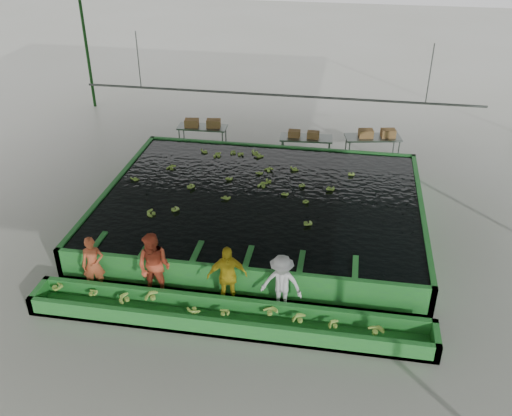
% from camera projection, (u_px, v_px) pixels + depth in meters
% --- Properties ---
extents(ground, '(80.00, 80.00, 0.00)m').
position_uv_depth(ground, '(253.00, 245.00, 17.09)').
color(ground, gray).
rests_on(ground, ground).
extents(shed_roof, '(20.00, 22.00, 0.04)m').
position_uv_depth(shed_roof, '(253.00, 82.00, 14.60)').
color(shed_roof, gray).
rests_on(shed_roof, shed_posts).
extents(shed_posts, '(20.00, 22.00, 5.00)m').
position_uv_depth(shed_posts, '(253.00, 170.00, 15.84)').
color(shed_posts, '#113A11').
rests_on(shed_posts, ground).
extents(flotation_tank, '(10.00, 8.00, 0.90)m').
position_uv_depth(flotation_tank, '(261.00, 208.00, 18.14)').
color(flotation_tank, '#267C2E').
rests_on(flotation_tank, ground).
extents(tank_water, '(9.70, 7.70, 0.00)m').
position_uv_depth(tank_water, '(261.00, 197.00, 17.94)').
color(tank_water, black).
rests_on(tank_water, flotation_tank).
extents(sorting_trough, '(10.00, 1.00, 0.50)m').
position_uv_depth(sorting_trough, '(227.00, 317.00, 13.88)').
color(sorting_trough, '#267C2E').
rests_on(sorting_trough, ground).
extents(cableway_rail, '(0.08, 0.08, 14.00)m').
position_uv_depth(cableway_rail, '(278.00, 95.00, 19.86)').
color(cableway_rail, '#59605B').
rests_on(cableway_rail, shed_roof).
extents(rail_hanger_left, '(0.04, 0.04, 2.00)m').
position_uv_depth(rail_hanger_left, '(138.00, 60.00, 20.11)').
color(rail_hanger_left, '#59605B').
rests_on(rail_hanger_left, shed_roof).
extents(rail_hanger_right, '(0.04, 0.04, 2.00)m').
position_uv_depth(rail_hanger_right, '(430.00, 74.00, 18.63)').
color(rail_hanger_right, '#59605B').
rests_on(rail_hanger_right, shed_roof).
extents(worker_a, '(0.68, 0.56, 1.60)m').
position_uv_depth(worker_a, '(93.00, 265.00, 14.85)').
color(worker_a, '#BE532E').
rests_on(worker_a, ground).
extents(worker_b, '(1.00, 0.82, 1.88)m').
position_uv_depth(worker_b, '(154.00, 267.00, 14.53)').
color(worker_b, '#C6492C').
rests_on(worker_b, ground).
extents(worker_c, '(1.10, 0.72, 1.74)m').
position_uv_depth(worker_c, '(227.00, 276.00, 14.28)').
color(worker_c, gold).
rests_on(worker_c, ground).
extents(worker_d, '(1.11, 0.71, 1.63)m').
position_uv_depth(worker_d, '(281.00, 284.00, 14.11)').
color(worker_d, silver).
rests_on(worker_d, ground).
extents(packing_table_left, '(1.99, 0.84, 0.90)m').
position_uv_depth(packing_table_left, '(203.00, 137.00, 23.18)').
color(packing_table_left, '#59605B').
rests_on(packing_table_left, ground).
extents(packing_table_mid, '(2.05, 0.93, 0.91)m').
position_uv_depth(packing_table_mid, '(306.00, 148.00, 22.17)').
color(packing_table_mid, '#59605B').
rests_on(packing_table_mid, ground).
extents(packing_table_right, '(2.23, 1.24, 0.96)m').
position_uv_depth(packing_table_right, '(372.00, 148.00, 22.10)').
color(packing_table_right, '#59605B').
rests_on(packing_table_right, ground).
extents(box_stack_left, '(1.47, 0.57, 0.31)m').
position_uv_depth(box_stack_left, '(203.00, 127.00, 22.93)').
color(box_stack_left, olive).
rests_on(box_stack_left, packing_table_left).
extents(box_stack_mid, '(1.19, 0.34, 0.26)m').
position_uv_depth(box_stack_mid, '(304.00, 137.00, 21.94)').
color(box_stack_mid, olive).
rests_on(box_stack_mid, packing_table_mid).
extents(box_stack_right, '(1.45, 0.66, 0.30)m').
position_uv_depth(box_stack_right, '(377.00, 137.00, 21.86)').
color(box_stack_right, olive).
rests_on(box_stack_right, packing_table_right).
extents(floating_bananas, '(8.32, 5.67, 0.11)m').
position_uv_depth(floating_bananas, '(265.00, 185.00, 18.63)').
color(floating_bananas, '#8BB83F').
rests_on(floating_bananas, tank_water).
extents(trough_bananas, '(9.67, 0.64, 0.13)m').
position_uv_depth(trough_bananas, '(227.00, 312.00, 13.81)').
color(trough_bananas, '#8BB83F').
rests_on(trough_bananas, sorting_trough).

